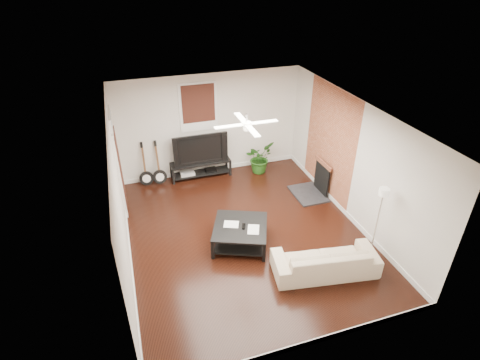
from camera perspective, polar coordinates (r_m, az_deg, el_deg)
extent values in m
cube|color=black|center=(8.52, 0.84, -7.98)|extent=(5.00, 6.00, 0.01)
cube|color=white|center=(7.12, 1.01, 9.91)|extent=(5.00, 6.00, 0.01)
cube|color=silver|center=(10.32, -4.50, 8.23)|extent=(5.00, 0.01, 2.80)
cube|color=silver|center=(5.56, 11.25, -14.96)|extent=(5.00, 0.01, 2.80)
cube|color=silver|center=(7.42, -17.71, -2.88)|extent=(0.01, 6.00, 2.80)
cube|color=silver|center=(8.76, 16.61, 2.71)|extent=(0.01, 6.00, 2.80)
cube|color=#A85636|center=(9.50, 13.34, 5.42)|extent=(0.02, 2.20, 2.80)
cube|color=black|center=(9.79, 11.23, 0.26)|extent=(0.80, 1.10, 0.92)
cube|color=#34130E|center=(10.03, -6.28, 10.85)|extent=(1.00, 0.06, 1.30)
cube|color=white|center=(9.15, -17.85, 2.68)|extent=(0.08, 1.00, 2.50)
cube|color=black|center=(10.56, -5.92, 1.67)|extent=(1.65, 0.44, 0.46)
imported|color=black|center=(10.28, -6.13, 4.91)|extent=(1.48, 0.19, 0.85)
cube|color=black|center=(8.11, 0.04, -8.22)|extent=(1.44, 1.44, 0.46)
imported|color=tan|center=(7.61, 12.71, -11.63)|extent=(2.11, 1.09, 0.59)
imported|color=#225518|center=(10.68, 2.91, 3.37)|extent=(1.03, 1.02, 0.86)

